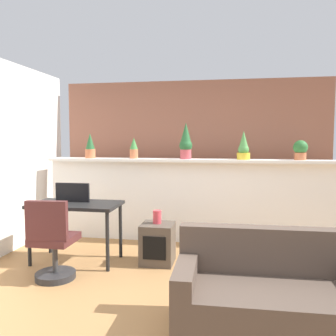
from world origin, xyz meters
name	(u,v)px	position (x,y,z in m)	size (l,w,h in m)	color
ground_plane	(165,301)	(0.00, 0.00, 0.00)	(12.00, 12.00, 0.00)	#9E7042
divider_wall	(189,202)	(0.00, 2.00, 0.61)	(4.33, 0.16, 1.22)	white
plant_shelf	(189,160)	(0.00, 1.96, 1.24)	(4.33, 0.33, 0.04)	white
brick_wall_behind	(193,157)	(0.00, 2.60, 1.25)	(4.33, 0.10, 2.50)	#935B47
potted_plant_0	(90,146)	(-1.54, 1.94, 1.44)	(0.16, 0.16, 0.39)	#C66B42
potted_plant_1	(134,148)	(-0.85, 1.97, 1.41)	(0.13, 0.13, 0.32)	#C66B42
potted_plant_2	(186,142)	(-0.05, 1.96, 1.51)	(0.19, 0.19, 0.54)	#B7474C
potted_plant_3	(244,148)	(0.79, 1.97, 1.43)	(0.19, 0.19, 0.42)	gold
potted_plant_4	(300,150)	(1.57, 1.98, 1.40)	(0.20, 0.20, 0.28)	#C66B42
desk	(76,210)	(-1.31, 0.88, 0.67)	(1.10, 0.60, 0.75)	black
tv_monitor	(72,192)	(-1.38, 0.96, 0.87)	(0.45, 0.04, 0.24)	black
office_chair	(53,246)	(-1.30, 0.27, 0.39)	(0.46, 0.46, 0.91)	#262628
side_cube_shelf	(158,243)	(-0.28, 1.00, 0.25)	(0.40, 0.41, 0.50)	#4C4238
vase_on_shelf	(157,217)	(-0.29, 1.02, 0.58)	(0.10, 0.10, 0.16)	#CC3D47
couch	(274,299)	(0.95, -0.40, 0.28)	(1.57, 0.79, 0.80)	brown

